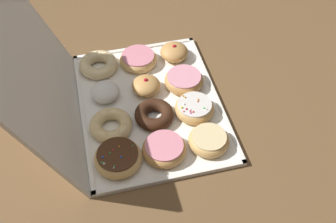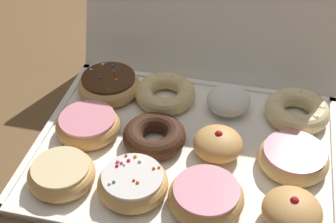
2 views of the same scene
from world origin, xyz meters
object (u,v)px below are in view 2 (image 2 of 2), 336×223
at_px(glazed_ring_donut_0, 61,174).
at_px(chocolate_cake_ring_donut_5, 154,136).
at_px(pink_frosted_donut_4, 88,125).
at_px(pink_frosted_donut_7, 293,158).
at_px(cruller_donut_9, 165,93).
at_px(pink_frosted_donut_2, 206,196).
at_px(jelly_filled_donut_6, 218,145).
at_px(sprinkle_donut_1, 133,183).
at_px(cruller_donut_11, 297,110).
at_px(jelly_filled_donut_3, 292,211).
at_px(sprinkle_donut_8, 109,85).
at_px(donut_box, 185,150).
at_px(powdered_filled_donut_10, 229,100).

bearing_deg(glazed_ring_donut_0, chocolate_cake_ring_donut_5, 44.48).
xyz_separation_m(pink_frosted_donut_4, pink_frosted_donut_7, (0.36, -0.00, -0.00)).
bearing_deg(cruller_donut_9, glazed_ring_donut_0, -114.79).
xyz_separation_m(glazed_ring_donut_0, pink_frosted_donut_2, (0.23, 0.01, 0.00)).
xyz_separation_m(jelly_filled_donut_6, pink_frosted_donut_7, (0.13, 0.00, -0.00)).
height_order(pink_frosted_donut_7, cruller_donut_9, cruller_donut_9).
relative_size(glazed_ring_donut_0, pink_frosted_donut_2, 0.93).
xyz_separation_m(sprinkle_donut_1, cruller_donut_11, (0.25, 0.24, -0.00)).
distance_m(jelly_filled_donut_3, cruller_donut_11, 0.24).
bearing_deg(jelly_filled_donut_6, jelly_filled_donut_3, -41.98).
xyz_separation_m(pink_frosted_donut_2, sprinkle_donut_8, (-0.23, 0.24, 0.00)).
xyz_separation_m(pink_frosted_donut_2, jelly_filled_donut_3, (0.13, -0.00, 0.00)).
bearing_deg(glazed_ring_donut_0, cruller_donut_11, 34.20).
relative_size(donut_box, jelly_filled_donut_3, 5.86).
relative_size(glazed_ring_donut_0, jelly_filled_donut_3, 1.23).
xyz_separation_m(pink_frosted_donut_4, chocolate_cake_ring_donut_5, (0.12, -0.00, -0.00)).
distance_m(pink_frosted_donut_2, cruller_donut_9, 0.27).
bearing_deg(donut_box, cruller_donut_9, 117.79).
distance_m(glazed_ring_donut_0, pink_frosted_donut_2, 0.23).
height_order(pink_frosted_donut_2, cruller_donut_9, pink_frosted_donut_2).
height_order(donut_box, pink_frosted_donut_7, pink_frosted_donut_7).
distance_m(glazed_ring_donut_0, jelly_filled_donut_3, 0.36).
relative_size(glazed_ring_donut_0, jelly_filled_donut_6, 1.29).
bearing_deg(glazed_ring_donut_0, pink_frosted_donut_7, 18.51).
bearing_deg(sprinkle_donut_1, glazed_ring_donut_0, -176.98).
bearing_deg(pink_frosted_donut_4, chocolate_cake_ring_donut_5, -0.39).
height_order(pink_frosted_donut_7, cruller_donut_11, cruller_donut_11).
distance_m(pink_frosted_donut_2, jelly_filled_donut_6, 0.11).
xyz_separation_m(jelly_filled_donut_3, pink_frosted_donut_4, (-0.36, 0.12, -0.00)).
height_order(jelly_filled_donut_3, sprinkle_donut_8, jelly_filled_donut_3).
bearing_deg(chocolate_cake_ring_donut_5, sprinkle_donut_8, 135.14).
height_order(glazed_ring_donut_0, powdered_filled_donut_10, powdered_filled_donut_10).
height_order(glazed_ring_donut_0, pink_frosted_donut_4, same).
relative_size(glazed_ring_donut_0, powdered_filled_donut_10, 1.31).
bearing_deg(sprinkle_donut_1, pink_frosted_donut_2, -0.41).
xyz_separation_m(donut_box, powdered_filled_donut_10, (0.06, 0.12, 0.03)).
distance_m(glazed_ring_donut_0, chocolate_cake_ring_donut_5, 0.17).
height_order(jelly_filled_donut_6, cruller_donut_11, jelly_filled_donut_6).
xyz_separation_m(jelly_filled_donut_6, cruller_donut_11, (0.13, 0.13, -0.00)).
bearing_deg(cruller_donut_9, donut_box, -62.21).
bearing_deg(sprinkle_donut_8, jelly_filled_donut_6, -27.91).
height_order(jelly_filled_donut_6, pink_frosted_donut_7, jelly_filled_donut_6).
xyz_separation_m(chocolate_cake_ring_donut_5, cruller_donut_9, (-0.01, 0.12, 0.00)).
bearing_deg(sprinkle_donut_1, jelly_filled_donut_3, -0.55).
bearing_deg(pink_frosted_donut_4, jelly_filled_donut_3, -17.96).
bearing_deg(chocolate_cake_ring_donut_5, glazed_ring_donut_0, -135.52).
bearing_deg(donut_box, sprinkle_donut_1, -117.83).
xyz_separation_m(glazed_ring_donut_0, pink_frosted_donut_7, (0.36, 0.12, -0.00)).
relative_size(glazed_ring_donut_0, pink_frosted_donut_4, 0.94).
distance_m(donut_box, jelly_filled_donut_6, 0.06).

